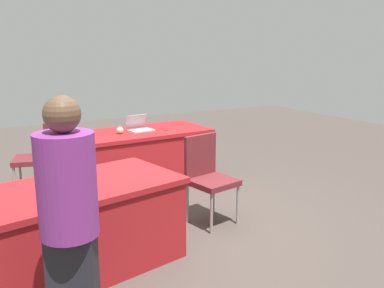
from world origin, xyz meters
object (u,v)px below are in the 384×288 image
chair_near_front (38,154)px  yarn_ball (120,130)px  table_foreground (141,157)px  table_mid_left (76,227)px  laptop_silver (140,128)px  scissors_red (164,129)px  chair_tucked_left (208,174)px  person_attendee_standing (69,217)px

chair_near_front → yarn_ball: chair_near_front is taller
table_foreground → table_mid_left: (1.39, 1.90, 0.00)m
laptop_silver → yarn_ball: laptop_silver is taller
yarn_ball → scissors_red: size_ratio=0.53×
laptop_silver → table_mid_left: bearing=48.3°
chair_tucked_left → person_attendee_standing: 2.20m
chair_tucked_left → scissors_red: chair_tucked_left is taller
chair_near_front → chair_tucked_left: 2.20m
table_mid_left → chair_near_front: (-0.05, -1.97, 0.19)m
table_mid_left → chair_near_front: bearing=-91.4°
person_attendee_standing → scissors_red: size_ratio=8.83×
table_foreground → laptop_silver: size_ratio=5.43×
table_foreground → scissors_red: 0.50m
chair_tucked_left → person_attendee_standing: bearing=25.8°
chair_near_front → yarn_ball: (-1.02, 0.14, 0.22)m
scissors_red → yarn_ball: bearing=-83.5°
yarn_ball → scissors_red: 0.64m
person_attendee_standing → laptop_silver: size_ratio=4.60×
person_attendee_standing → yarn_ball: bearing=92.8°
table_foreground → chair_near_front: (1.34, -0.08, 0.19)m
table_foreground → laptop_silver: bearing=-78.8°
yarn_ball → laptop_silver: bearing=-163.3°
table_mid_left → person_attendee_standing: (0.26, 0.97, 0.51)m
table_foreground → chair_tucked_left: bearing=93.6°
table_foreground → yarn_ball: size_ratio=19.84×
chair_near_front → yarn_ball: size_ratio=10.34×
laptop_silver → table_foreground: bearing=95.2°
person_attendee_standing → laptop_silver: (-1.65, -2.90, -0.10)m
chair_near_front → table_foreground: bearing=-76.5°
yarn_ball → person_attendee_standing: bearing=64.6°
laptop_silver → scissors_red: 0.34m
yarn_ball → scissors_red: bearing=177.7°
chair_tucked_left → laptop_silver: bearing=-96.7°
laptop_silver → yarn_ball: (0.31, 0.09, 0.01)m
table_foreground → table_mid_left: same height
person_attendee_standing → yarn_ball: size_ratio=16.80×
chair_tucked_left → table_foreground: bearing=-96.8°
table_mid_left → table_foreground: bearing=-126.2°
table_foreground → chair_tucked_left: (-0.10, 1.59, 0.16)m
table_foreground → person_attendee_standing: size_ratio=1.18×
table_mid_left → laptop_silver: (-1.38, -1.93, 0.41)m
chair_near_front → scissors_red: 1.68m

